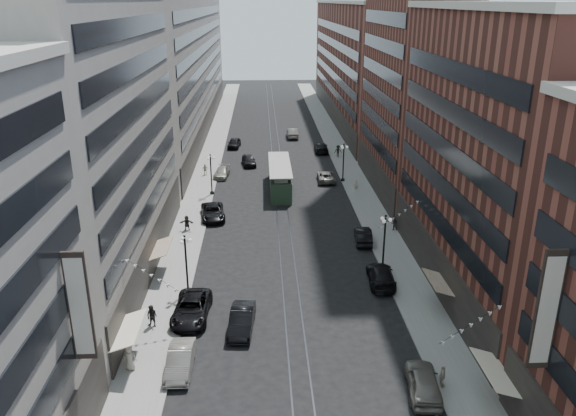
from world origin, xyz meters
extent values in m
plane|color=black|center=(0.00, 60.00, 0.00)|extent=(220.00, 220.00, 0.00)
cube|color=gray|center=(-11.00, 70.00, 0.07)|extent=(4.00, 180.00, 0.15)
cube|color=gray|center=(11.00, 70.00, 0.07)|extent=(4.00, 180.00, 0.15)
cube|color=#2D2D33|center=(-0.70, 70.00, 0.01)|extent=(0.12, 180.00, 0.02)
cube|color=#2D2D33|center=(0.70, 70.00, 0.01)|extent=(0.12, 180.00, 0.02)
cube|color=gray|center=(-17.00, 33.00, 14.00)|extent=(8.00, 36.00, 28.00)
cube|color=gray|center=(-17.00, 96.00, 13.00)|extent=(8.00, 90.00, 26.00)
cube|color=brown|center=(17.00, 28.00, 12.00)|extent=(8.00, 30.00, 24.00)
cube|color=brown|center=(17.00, 56.00, 21.00)|extent=(8.00, 26.00, 42.00)
cube|color=brown|center=(17.00, 105.00, 12.00)|extent=(8.00, 72.00, 24.00)
cylinder|color=black|center=(-9.20, 28.00, 0.30)|extent=(0.56, 0.56, 0.30)
cylinder|color=black|center=(-9.20, 28.00, 2.75)|extent=(0.18, 0.18, 5.20)
sphere|color=black|center=(-9.20, 28.00, 5.55)|extent=(0.24, 0.24, 0.24)
sphere|color=white|center=(-8.75, 28.00, 5.15)|extent=(0.36, 0.36, 0.36)
sphere|color=white|center=(-9.42, 28.39, 5.15)|extent=(0.36, 0.36, 0.36)
sphere|color=white|center=(-9.42, 27.61, 5.15)|extent=(0.36, 0.36, 0.36)
cylinder|color=black|center=(-9.20, 55.00, 0.30)|extent=(0.56, 0.56, 0.30)
cylinder|color=black|center=(-9.20, 55.00, 2.75)|extent=(0.18, 0.18, 5.20)
sphere|color=black|center=(-9.20, 55.00, 5.55)|extent=(0.24, 0.24, 0.24)
sphere|color=white|center=(-8.75, 55.00, 5.15)|extent=(0.36, 0.36, 0.36)
sphere|color=white|center=(-9.42, 55.39, 5.15)|extent=(0.36, 0.36, 0.36)
sphere|color=white|center=(-9.42, 54.61, 5.15)|extent=(0.36, 0.36, 0.36)
cylinder|color=black|center=(9.20, 32.00, 0.30)|extent=(0.56, 0.56, 0.30)
cylinder|color=black|center=(9.20, 32.00, 2.75)|extent=(0.18, 0.18, 5.20)
sphere|color=black|center=(9.20, 32.00, 5.55)|extent=(0.24, 0.24, 0.24)
sphere|color=white|center=(9.65, 32.00, 5.15)|extent=(0.36, 0.36, 0.36)
sphere|color=white|center=(8.97, 32.39, 5.15)|extent=(0.36, 0.36, 0.36)
sphere|color=white|center=(8.97, 31.61, 5.15)|extent=(0.36, 0.36, 0.36)
cylinder|color=black|center=(9.20, 60.00, 0.30)|extent=(0.56, 0.56, 0.30)
cylinder|color=black|center=(9.20, 60.00, 2.75)|extent=(0.18, 0.18, 5.20)
sphere|color=black|center=(9.20, 60.00, 5.55)|extent=(0.24, 0.24, 0.24)
sphere|color=white|center=(9.65, 60.00, 5.15)|extent=(0.36, 0.36, 0.36)
sphere|color=white|center=(8.97, 60.39, 5.15)|extent=(0.36, 0.36, 0.36)
sphere|color=white|center=(8.97, 59.61, 5.15)|extent=(0.36, 0.36, 0.36)
cube|color=#263C28|center=(0.00, 56.88, 1.41)|extent=(2.71, 13.02, 2.82)
cube|color=gray|center=(0.00, 56.88, 3.15)|extent=(1.74, 11.93, 0.65)
cube|color=gray|center=(0.00, 56.88, 3.58)|extent=(2.93, 13.23, 0.16)
cylinder|color=black|center=(0.00, 52.00, 0.38)|extent=(2.50, 0.76, 0.76)
cylinder|color=black|center=(0.00, 61.76, 0.38)|extent=(2.50, 0.76, 0.76)
imported|color=gray|center=(-8.40, 16.83, 0.81)|extent=(1.74, 4.91, 1.61)
imported|color=black|center=(-8.40, 23.83, 0.85)|extent=(3.11, 6.27, 1.71)
imported|color=slate|center=(8.08, 13.58, 0.87)|extent=(2.68, 5.35, 1.75)
imported|color=black|center=(-4.21, 21.85, 0.86)|extent=(2.24, 5.33, 1.71)
imported|color=#A19685|center=(-11.93, 16.93, 1.11)|extent=(1.00, 0.64, 1.93)
imported|color=black|center=(-11.35, 22.42, 1.08)|extent=(1.02, 0.78, 1.86)
imported|color=#B6AA97|center=(9.50, 14.01, 0.97)|extent=(0.66, 1.04, 1.65)
imported|color=black|center=(-8.40, 46.35, 0.81)|extent=(3.41, 6.12, 1.62)
imported|color=gray|center=(-8.40, 63.12, 0.70)|extent=(2.50, 5.04, 1.41)
imported|color=black|center=(-7.31, 80.80, 0.83)|extent=(2.48, 5.06, 1.66)
imported|color=black|center=(8.40, 38.47, 0.79)|extent=(2.07, 4.90, 1.57)
imported|color=slate|center=(6.80, 60.40, 0.72)|extent=(2.54, 5.26, 1.44)
imported|color=black|center=(7.82, 76.95, 0.79)|extent=(2.44, 5.55, 1.59)
imported|color=black|center=(-4.50, 69.25, 0.83)|extent=(2.61, 5.11, 1.67)
imported|color=#67635B|center=(3.45, 87.86, 0.89)|extent=(2.07, 5.47, 1.78)
imported|color=black|center=(-11.02, 42.43, 1.02)|extent=(1.65, 0.60, 1.74)
imported|color=beige|center=(-10.88, 63.92, 0.97)|extent=(1.05, 0.67, 1.65)
imported|color=black|center=(12.46, 41.37, 0.93)|extent=(0.80, 0.49, 1.56)
imported|color=#BFB79E|center=(10.44, 55.96, 0.91)|extent=(0.59, 0.43, 1.51)
imported|color=black|center=(10.23, 73.23, 1.12)|extent=(1.27, 0.54, 1.95)
imported|color=black|center=(8.40, 29.02, 0.82)|extent=(2.69, 5.80, 1.64)
camera|label=1|loc=(-2.38, -16.82, 24.69)|focal=35.00mm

